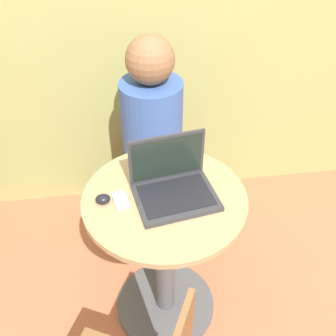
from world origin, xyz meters
name	(u,v)px	position (x,y,z in m)	size (l,w,h in m)	color
ground_plane	(165,304)	(0.00, 0.00, 0.00)	(12.00, 12.00, 0.00)	#B26042
round_table	(165,244)	(0.00, 0.00, 0.48)	(0.65, 0.65, 0.77)	#4C4C51
laptop	(173,184)	(0.03, 0.01, 0.81)	(0.34, 0.28, 0.22)	#2D2D33
cell_phone	(121,200)	(-0.17, -0.01, 0.77)	(0.07, 0.10, 0.02)	silver
computer_mouse	(103,198)	(-0.24, 0.00, 0.78)	(0.06, 0.05, 0.04)	black
person_seated	(152,154)	(0.01, 0.61, 0.51)	(0.31, 0.48, 1.19)	#4C4742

